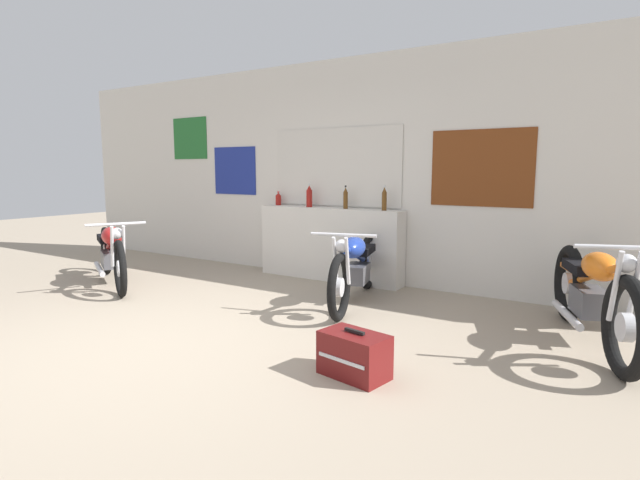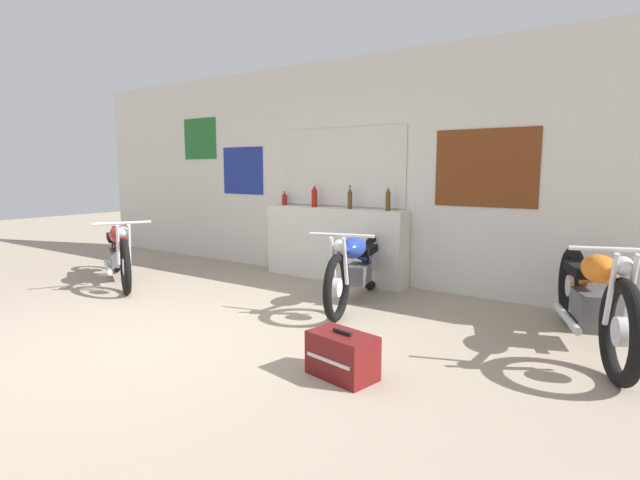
# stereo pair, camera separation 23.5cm
# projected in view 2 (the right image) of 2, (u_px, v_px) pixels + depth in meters

# --- Properties ---
(ground_plane) EXTENTS (24.00, 24.00, 0.00)m
(ground_plane) POSITION_uv_depth(u_px,v_px,m) (140.00, 346.00, 4.04)
(ground_plane) COLOR gray
(wall_back) EXTENTS (10.00, 0.07, 2.80)m
(wall_back) POSITION_uv_depth(u_px,v_px,m) (348.00, 171.00, 6.40)
(wall_back) COLOR silver
(wall_back) RESTS_ON ground_plane
(sill_counter) EXTENTS (2.00, 0.28, 0.93)m
(sill_counter) POSITION_uv_depth(u_px,v_px,m) (334.00, 244.00, 6.44)
(sill_counter) COLOR silver
(sill_counter) RESTS_ON ground_plane
(bottle_leftmost) EXTENTS (0.08, 0.08, 0.19)m
(bottle_leftmost) POSITION_uv_depth(u_px,v_px,m) (285.00, 199.00, 6.87)
(bottle_leftmost) COLOR maroon
(bottle_leftmost) RESTS_ON sill_counter
(bottle_left_center) EXTENTS (0.08, 0.08, 0.31)m
(bottle_left_center) POSITION_uv_depth(u_px,v_px,m) (314.00, 197.00, 6.51)
(bottle_left_center) COLOR maroon
(bottle_left_center) RESTS_ON sill_counter
(bottle_center) EXTENTS (0.06, 0.06, 0.29)m
(bottle_center) POSITION_uv_depth(u_px,v_px,m) (350.00, 198.00, 6.19)
(bottle_center) COLOR #5B3814
(bottle_center) RESTS_ON sill_counter
(bottle_right_center) EXTENTS (0.06, 0.06, 0.30)m
(bottle_right_center) POSITION_uv_depth(u_px,v_px,m) (388.00, 199.00, 5.90)
(bottle_right_center) COLOR #5B3814
(bottle_right_center) RESTS_ON sill_counter
(motorcycle_red) EXTENTS (1.86, 1.10, 0.83)m
(motorcycle_red) POSITION_uv_depth(u_px,v_px,m) (119.00, 250.00, 6.29)
(motorcycle_red) COLOR black
(motorcycle_red) RESTS_ON ground_plane
(motorcycle_blue) EXTENTS (0.76, 1.93, 0.82)m
(motorcycle_blue) POSITION_uv_depth(u_px,v_px,m) (356.00, 266.00, 5.28)
(motorcycle_blue) COLOR black
(motorcycle_blue) RESTS_ON ground_plane
(motorcycle_orange) EXTENTS (0.92, 1.97, 0.90)m
(motorcycle_orange) POSITION_uv_depth(u_px,v_px,m) (592.00, 297.00, 3.91)
(motorcycle_orange) COLOR black
(motorcycle_orange) RESTS_ON ground_plane
(hard_case_darkred) EXTENTS (0.51, 0.36, 0.33)m
(hard_case_darkred) POSITION_uv_depth(u_px,v_px,m) (342.00, 355.00, 3.42)
(hard_case_darkred) COLOR maroon
(hard_case_darkred) RESTS_ON ground_plane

